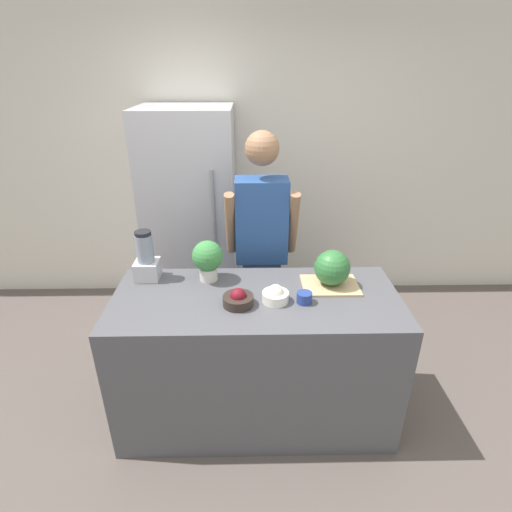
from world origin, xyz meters
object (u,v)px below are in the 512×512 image
(watermelon, at_px, (332,268))
(potted_plant, at_px, (208,258))
(bowl_cream, at_px, (275,295))
(blender, at_px, (146,260))
(refrigerator, at_px, (192,218))
(bowl_small_blue, at_px, (304,298))
(bowl_cherries, at_px, (238,299))
(person, at_px, (261,249))

(watermelon, xyz_separation_m, potted_plant, (-0.76, 0.09, 0.03))
(bowl_cream, xyz_separation_m, blender, (-0.80, 0.29, 0.09))
(refrigerator, xyz_separation_m, watermelon, (1.01, -1.18, 0.11))
(bowl_small_blue, bearing_deg, bowl_cherries, -177.25)
(bowl_cream, distance_m, potted_plant, 0.50)
(refrigerator, xyz_separation_m, potted_plant, (0.25, -1.09, 0.13))
(refrigerator, height_order, person, refrigerator)
(bowl_cream, height_order, potted_plant, potted_plant)
(potted_plant, bearing_deg, bowl_cream, -33.11)
(person, relative_size, blender, 5.46)
(blender, relative_size, potted_plant, 1.23)
(watermelon, relative_size, potted_plant, 0.83)
(refrigerator, bearing_deg, bowl_cherries, -72.48)
(person, bearing_deg, watermelon, -51.02)
(blender, distance_m, potted_plant, 0.39)
(refrigerator, relative_size, blender, 5.72)
(refrigerator, relative_size, watermelon, 8.45)
(bowl_small_blue, bearing_deg, bowl_cream, 174.56)
(refrigerator, xyz_separation_m, bowl_cream, (0.65, -1.36, 0.02))
(bowl_cherries, height_order, blender, blender)
(bowl_cherries, bearing_deg, refrigerator, 107.52)
(watermelon, xyz_separation_m, bowl_small_blue, (-0.19, -0.19, -0.09))
(refrigerator, xyz_separation_m, person, (0.59, -0.67, 0.00))
(person, height_order, watermelon, person)
(person, height_order, bowl_cream, person)
(bowl_cream, height_order, bowl_small_blue, bowl_cream)
(bowl_small_blue, xyz_separation_m, blender, (-0.96, 0.31, 0.10))
(refrigerator, height_order, bowl_cherries, refrigerator)
(refrigerator, relative_size, bowl_cream, 12.07)
(person, bearing_deg, bowl_small_blue, -72.29)
(potted_plant, bearing_deg, person, 50.25)
(bowl_cream, distance_m, blender, 0.85)
(blender, bearing_deg, refrigerator, 82.32)
(refrigerator, bearing_deg, blender, -97.68)
(bowl_small_blue, bearing_deg, person, 107.71)
(refrigerator, relative_size, person, 1.05)
(person, xyz_separation_m, bowl_cream, (0.06, -0.69, 0.02))
(refrigerator, distance_m, person, 0.90)
(bowl_cream, bearing_deg, person, 94.91)
(bowl_cream, bearing_deg, blender, 159.92)
(watermelon, bearing_deg, refrigerator, 130.46)
(bowl_cream, distance_m, bowl_small_blue, 0.17)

